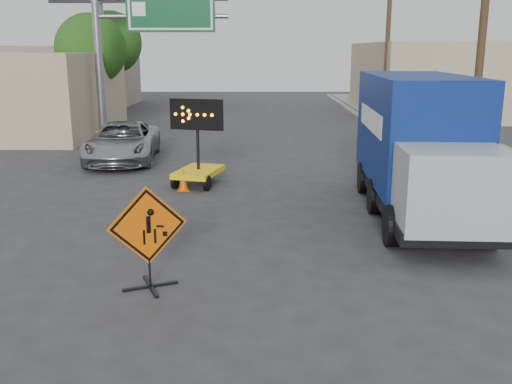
{
  "coord_description": "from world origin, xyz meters",
  "views": [
    {
      "loc": [
        0.99,
        -8.81,
        4.12
      ],
      "look_at": [
        0.88,
        2.46,
        1.31
      ],
      "focal_mm": 40.0,
      "sensor_mm": 36.0,
      "label": 1
    }
  ],
  "objects_px": {
    "construction_sign": "(148,235)",
    "box_truck": "(418,153)",
    "arrow_board": "(198,166)",
    "pickup_truck": "(123,142)"
  },
  "relations": [
    {
      "from": "box_truck",
      "to": "construction_sign",
      "type": "bearing_deg",
      "value": -138.64
    },
    {
      "from": "construction_sign",
      "to": "pickup_truck",
      "type": "distance_m",
      "value": 12.38
    },
    {
      "from": "arrow_board",
      "to": "pickup_truck",
      "type": "bearing_deg",
      "value": 144.42
    },
    {
      "from": "construction_sign",
      "to": "pickup_truck",
      "type": "bearing_deg",
      "value": 81.98
    },
    {
      "from": "construction_sign",
      "to": "arrow_board",
      "type": "height_order",
      "value": "arrow_board"
    },
    {
      "from": "pickup_truck",
      "to": "box_truck",
      "type": "distance_m",
      "value": 11.72
    },
    {
      "from": "construction_sign",
      "to": "arrow_board",
      "type": "xyz_separation_m",
      "value": [
        0.01,
        7.98,
        -0.37
      ]
    },
    {
      "from": "pickup_truck",
      "to": "box_truck",
      "type": "relative_size",
      "value": 0.7
    },
    {
      "from": "arrow_board",
      "to": "box_truck",
      "type": "distance_m",
      "value": 6.82
    },
    {
      "from": "construction_sign",
      "to": "box_truck",
      "type": "distance_m",
      "value": 7.64
    }
  ]
}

